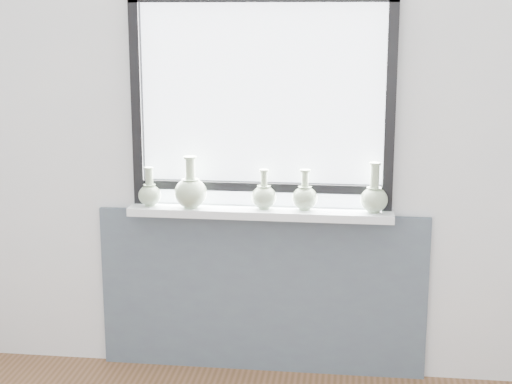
# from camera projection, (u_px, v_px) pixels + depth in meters

# --- Properties ---
(back_wall) EXTENTS (3.60, 0.02, 2.60)m
(back_wall) POSITION_uv_depth(u_px,v_px,m) (263.00, 126.00, 3.91)
(back_wall) COLOR silver
(back_wall) RESTS_ON ground
(apron_panel) EXTENTS (1.70, 0.03, 0.86)m
(apron_panel) POSITION_uv_depth(u_px,v_px,m) (262.00, 293.00, 4.08)
(apron_panel) COLOR #485964
(apron_panel) RESTS_ON ground
(windowsill) EXTENTS (1.32, 0.18, 0.04)m
(windowsill) POSITION_uv_depth(u_px,v_px,m) (260.00, 212.00, 3.91)
(windowsill) COLOR silver
(windowsill) RESTS_ON apron_panel
(window) EXTENTS (1.30, 0.06, 1.05)m
(window) POSITION_uv_depth(u_px,v_px,m) (262.00, 98.00, 3.84)
(window) COLOR black
(window) RESTS_ON windowsill
(vase_a) EXTENTS (0.12, 0.12, 0.20)m
(vase_a) POSITION_uv_depth(u_px,v_px,m) (150.00, 193.00, 3.95)
(vase_a) COLOR #A1B994
(vase_a) RESTS_ON windowsill
(vase_b) EXTENTS (0.16, 0.16, 0.26)m
(vase_b) POSITION_uv_depth(u_px,v_px,m) (191.00, 191.00, 3.90)
(vase_b) COLOR #A1B994
(vase_b) RESTS_ON windowsill
(vase_c) EXTENTS (0.13, 0.13, 0.20)m
(vase_c) POSITION_uv_depth(u_px,v_px,m) (264.00, 196.00, 3.89)
(vase_c) COLOR #A1B994
(vase_c) RESTS_ON windowsill
(vase_d) EXTENTS (0.13, 0.13, 0.20)m
(vase_d) POSITION_uv_depth(u_px,v_px,m) (305.00, 196.00, 3.87)
(vase_d) COLOR #A1B994
(vase_d) RESTS_ON windowsill
(vase_e) EXTENTS (0.13, 0.13, 0.25)m
(vase_e) POSITION_uv_depth(u_px,v_px,m) (374.00, 197.00, 3.81)
(vase_e) COLOR #A1B994
(vase_e) RESTS_ON windowsill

